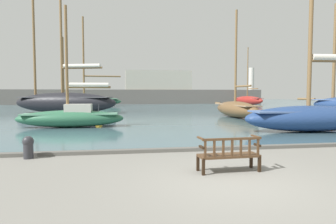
# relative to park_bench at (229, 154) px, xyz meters

# --- Properties ---
(ground_plane) EXTENTS (160.00, 160.00, 0.00)m
(ground_plane) POSITION_rel_park_bench_xyz_m (-0.25, -0.95, -0.47)
(ground_plane) COLOR gray
(harbor_water) EXTENTS (100.00, 80.00, 0.08)m
(harbor_water) POSITION_rel_park_bench_xyz_m (-0.25, 43.05, -0.43)
(harbor_water) COLOR #476670
(harbor_water) RESTS_ON ground
(quay_edge_kerb) EXTENTS (40.00, 0.30, 0.12)m
(quay_edge_kerb) POSITION_rel_park_bench_xyz_m (-0.25, 2.90, -0.41)
(quay_edge_kerb) COLOR #5B5954
(quay_edge_kerb) RESTS_ON ground
(park_bench) EXTENTS (1.62, 0.59, 0.92)m
(park_bench) POSITION_rel_park_bench_xyz_m (0.00, 0.00, 0.00)
(park_bench) COLOR black
(park_bench) RESTS_ON ground
(sailboat_nearest_starboard) EXTENTS (6.13, 1.75, 6.94)m
(sailboat_nearest_starboard) POSITION_rel_park_bench_xyz_m (-5.55, 10.61, 0.23)
(sailboat_nearest_starboard) COLOR #2D6647
(sailboat_nearest_starboard) RESTS_ON harbor_water
(sailboat_far_port) EXTENTS (7.18, 2.51, 10.45)m
(sailboat_far_port) POSITION_rel_park_bench_xyz_m (6.97, 6.59, 0.44)
(sailboat_far_port) COLOR navy
(sailboat_far_port) RESTS_ON harbor_water
(sailboat_mid_starboard) EXTENTS (11.83, 3.61, 12.97)m
(sailboat_mid_starboard) POSITION_rel_park_bench_xyz_m (-7.61, 37.82, 0.56)
(sailboat_mid_starboard) COLOR #2D6647
(sailboat_mid_starboard) RESTS_ON harbor_water
(sailboat_nearest_port) EXTENTS (2.03, 8.25, 8.68)m
(sailboat_nearest_port) POSITION_rel_park_bench_xyz_m (6.63, 15.82, 0.34)
(sailboat_nearest_port) COLOR brown
(sailboat_nearest_port) RESTS_ON harbor_water
(sailboat_distant_harbor) EXTENTS (10.63, 5.38, 14.55)m
(sailboat_distant_harbor) POSITION_rel_park_bench_xyz_m (-8.06, 23.33, 0.85)
(sailboat_distant_harbor) COLOR black
(sailboat_distant_harbor) RESTS_ON harbor_water
(sailboat_centre_channel) EXTENTS (3.31, 7.50, 9.69)m
(sailboat_centre_channel) POSITION_rel_park_bench_xyz_m (18.88, 40.69, 0.41)
(sailboat_centre_channel) COLOR maroon
(sailboat_centre_channel) RESTS_ON harbor_water
(mooring_bollard) EXTENTS (0.34, 0.34, 0.71)m
(mooring_bollard) POSITION_rel_park_bench_xyz_m (-5.64, 2.52, -0.08)
(mooring_bollard) COLOR #2D2D33
(mooring_bollard) RESTS_ON ground
(channel_buoy) EXTENTS (0.51, 0.51, 1.21)m
(channel_buoy) POSITION_rel_park_bench_xyz_m (-4.22, 14.05, -0.12)
(channel_buoy) COLOR gold
(channel_buoy) RESTS_ON harbor_water
(far_breakwater) EXTENTS (48.09, 2.40, 6.88)m
(far_breakwater) POSITION_rel_park_bench_xyz_m (0.97, 46.90, 1.55)
(far_breakwater) COLOR #66605B
(far_breakwater) RESTS_ON ground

